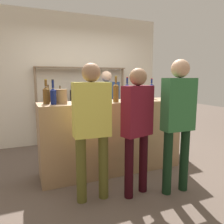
{
  "coord_description": "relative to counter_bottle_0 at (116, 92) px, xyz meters",
  "views": [
    {
      "loc": [
        -1.25,
        -3.0,
        1.42
      ],
      "look_at": [
        0.0,
        0.0,
        0.92
      ],
      "focal_mm": 35.0,
      "sensor_mm": 36.0,
      "label": 1
    }
  ],
  "objects": [
    {
      "name": "server_behind_counter",
      "position": [
        0.25,
        1.02,
        -0.33
      ],
      "size": [
        0.53,
        0.37,
        1.56
      ],
      "rotation": [
        0.0,
        0.0,
        -1.23
      ],
      "color": "#121C33",
      "rests_on": "ground_plane"
    },
    {
      "name": "back_wall",
      "position": [
        -0.01,
        1.98,
        0.17
      ],
      "size": [
        3.74,
        0.12,
        2.8
      ],
      "primitive_type": "cube",
      "color": "beige",
      "rests_on": "ground_plane"
    },
    {
      "name": "counter_bottle_3",
      "position": [
        0.77,
        0.25,
        -0.01
      ],
      "size": [
        0.08,
        0.08,
        0.34
      ],
      "color": "#0F1956",
      "rests_on": "bar_counter"
    },
    {
      "name": "customer_left",
      "position": [
        -0.55,
        -0.58,
        -0.29
      ],
      "size": [
        0.42,
        0.21,
        1.59
      ],
      "rotation": [
        0.0,
        0.0,
        1.52
      ],
      "color": "brown",
      "rests_on": "ground_plane"
    },
    {
      "name": "cork_jar",
      "position": [
        0.47,
        0.16,
        -0.06
      ],
      "size": [
        0.13,
        0.13,
        0.16
      ],
      "color": "silver",
      "rests_on": "bar_counter"
    },
    {
      "name": "counter_bottle_2",
      "position": [
        0.23,
        0.1,
        -0.01
      ],
      "size": [
        0.07,
        0.07,
        0.36
      ],
      "color": "#0F1956",
      "rests_on": "bar_counter"
    },
    {
      "name": "counter_bottle_1",
      "position": [
        -0.88,
        0.03,
        -0.03
      ],
      "size": [
        0.08,
        0.08,
        0.33
      ],
      "color": "#0F1956",
      "rests_on": "bar_counter"
    },
    {
      "name": "ground_plane",
      "position": [
        -0.01,
        0.11,
        -1.23
      ],
      "size": [
        16.0,
        16.0,
        0.0
      ],
      "primitive_type": "plane",
      "color": "brown"
    },
    {
      "name": "counter_bottle_4",
      "position": [
        -0.95,
        0.15,
        -0.02
      ],
      "size": [
        0.09,
        0.09,
        0.33
      ],
      "color": "brown",
      "rests_on": "bar_counter"
    },
    {
      "name": "ice_bucket",
      "position": [
        -0.77,
        0.15,
        -0.05
      ],
      "size": [
        0.2,
        0.2,
        0.19
      ],
      "color": "#846647",
      "rests_on": "bar_counter"
    },
    {
      "name": "customer_center",
      "position": [
        -0.02,
        -0.67,
        -0.31
      ],
      "size": [
        0.41,
        0.27,
        1.54
      ],
      "rotation": [
        0.0,
        0.0,
        1.85
      ],
      "color": "black",
      "rests_on": "ground_plane"
    },
    {
      "name": "customer_right",
      "position": [
        0.47,
        -0.81,
        -0.25
      ],
      "size": [
        0.4,
        0.22,
        1.64
      ],
      "rotation": [
        0.0,
        0.0,
        1.55
      ],
      "color": "black",
      "rests_on": "ground_plane"
    },
    {
      "name": "back_shelf",
      "position": [
        -0.03,
        1.8,
        -0.13
      ],
      "size": [
        2.0,
        0.18,
        1.66
      ],
      "color": "#897056",
      "rests_on": "ground_plane"
    },
    {
      "name": "bar_counter",
      "position": [
        -0.01,
        0.11,
        -0.69
      ],
      "size": [
        2.14,
        0.55,
        1.08
      ],
      "primitive_type": "cube",
      "color": "#997551",
      "rests_on": "ground_plane"
    },
    {
      "name": "counter_bottle_0",
      "position": [
        0.0,
        0.0,
        0.0
      ],
      "size": [
        0.08,
        0.08,
        0.38
      ],
      "color": "brown",
      "rests_on": "bar_counter"
    }
  ]
}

